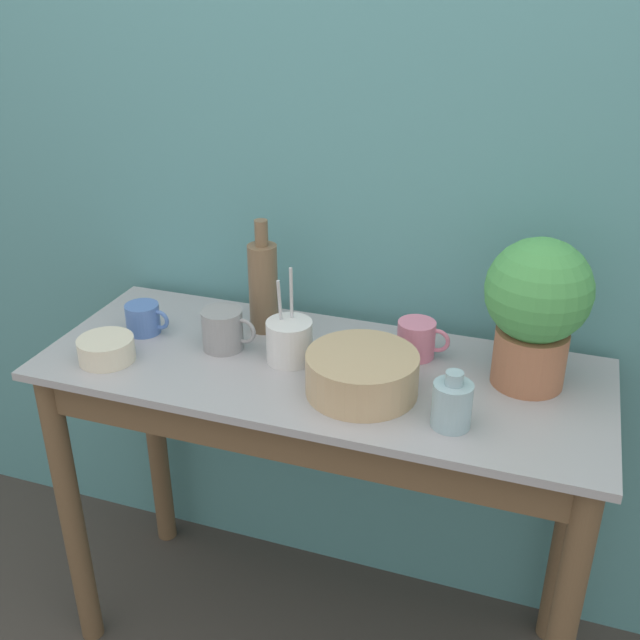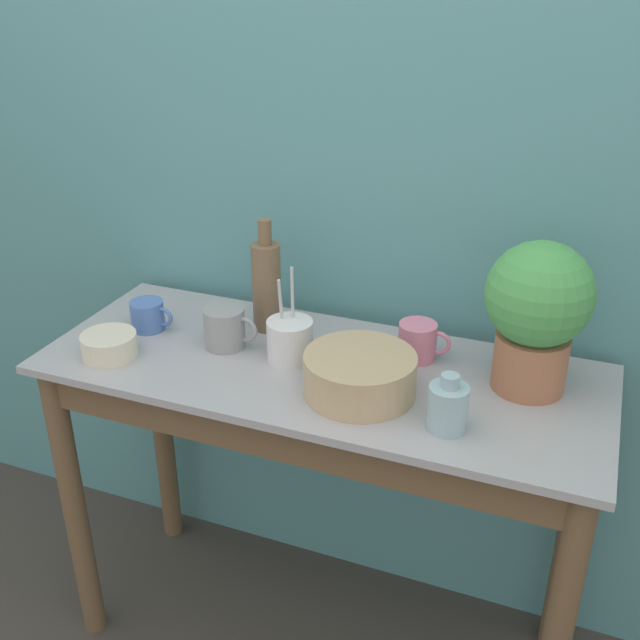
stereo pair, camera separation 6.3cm
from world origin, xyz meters
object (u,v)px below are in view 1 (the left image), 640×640
object	(u,v)px
mug_blue	(144,319)
utensil_cup	(289,341)
bottle_short	(452,404)
mug_pink	(417,339)
potted_plant	(537,306)
bottle_tall	(263,285)
bowl_small_cream	(106,349)
bowl_wash_large	(362,374)
mug_grey	(223,330)

from	to	relation	value
mug_blue	utensil_cup	size ratio (longest dim) A/B	0.51
bottle_short	mug_pink	bearing A→B (deg)	116.10
potted_plant	bottle_short	distance (m)	0.29
bottle_tall	bowl_small_cream	size ratio (longest dim) A/B	2.20
mug_blue	bottle_tall	bearing A→B (deg)	22.65
bowl_small_cream	bowl_wash_large	bearing A→B (deg)	5.43
mug_pink	mug_blue	xyz separation A→B (m)	(-0.68, -0.10, -0.01)
mug_pink	mug_blue	bearing A→B (deg)	-171.36
bottle_short	mug_blue	distance (m)	0.82
mug_pink	bottle_tall	bearing A→B (deg)	178.00
mug_grey	mug_blue	size ratio (longest dim) A/B	1.18
bottle_tall	mug_grey	bearing A→B (deg)	-112.76
mug_grey	mug_pink	xyz separation A→B (m)	(0.45, 0.11, -0.01)
bottle_tall	utensil_cup	distance (m)	0.19
bowl_wash_large	mug_blue	distance (m)	0.61
mug_grey	bowl_small_cream	world-z (taller)	mug_grey
bowl_wash_large	bottle_tall	bearing A→B (deg)	146.27
utensil_cup	mug_grey	bearing A→B (deg)	178.39
potted_plant	bowl_wash_large	bearing A→B (deg)	-154.66
mug_blue	bowl_small_cream	bearing A→B (deg)	-93.27
mug_grey	potted_plant	bearing A→B (deg)	5.88
bowl_wash_large	bowl_small_cream	world-z (taller)	bowl_wash_large
mug_pink	bowl_small_cream	xyz separation A→B (m)	(-0.69, -0.26, -0.02)
potted_plant	mug_grey	xyz separation A→B (m)	(-0.71, -0.07, -0.14)
potted_plant	bottle_short	world-z (taller)	potted_plant
bottle_short	mug_grey	size ratio (longest dim) A/B	0.91
bottle_short	mug_pink	distance (m)	0.29
bowl_wash_large	bottle_tall	world-z (taller)	bottle_tall
bottle_short	bowl_small_cream	distance (m)	0.82
bowl_wash_large	mug_blue	world-z (taller)	bowl_wash_large
bowl_wash_large	utensil_cup	distance (m)	0.22
mug_grey	mug_blue	bearing A→B (deg)	177.44
bowl_wash_large	bowl_small_cream	xyz separation A→B (m)	(-0.61, -0.06, -0.02)
mug_pink	bowl_small_cream	bearing A→B (deg)	-159.43
bottle_short	mug_blue	xyz separation A→B (m)	(-0.81, 0.16, -0.01)
mug_grey	bottle_tall	bearing A→B (deg)	67.24
mug_grey	bowl_small_cream	distance (m)	0.28
bottle_tall	bottle_short	xyz separation A→B (m)	(0.53, -0.28, -0.07)
bowl_small_cream	mug_blue	bearing A→B (deg)	86.73
bowl_wash_large	bottle_short	xyz separation A→B (m)	(0.21, -0.06, 0.01)
mug_grey	bottle_short	bearing A→B (deg)	-14.57
bottle_short	utensil_cup	distance (m)	0.43
bottle_tall	mug_grey	xyz separation A→B (m)	(-0.05, -0.13, -0.07)
bottle_short	mug_grey	world-z (taller)	bottle_short
mug_blue	bowl_small_cream	xyz separation A→B (m)	(-0.01, -0.15, -0.01)
potted_plant	bowl_small_cream	world-z (taller)	potted_plant
bottle_tall	mug_grey	size ratio (longest dim) A/B	2.12
bottle_tall	mug_pink	world-z (taller)	bottle_tall
potted_plant	mug_grey	distance (m)	0.73
potted_plant	mug_pink	xyz separation A→B (m)	(-0.26, 0.04, -0.15)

